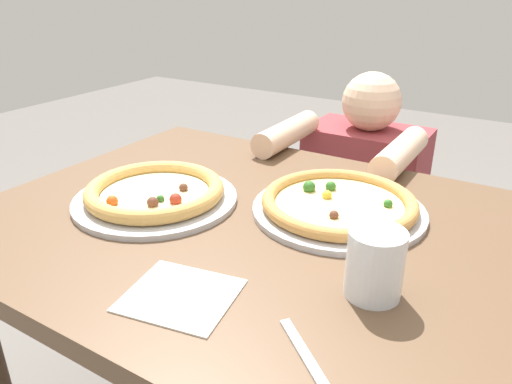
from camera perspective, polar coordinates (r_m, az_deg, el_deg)
name	(u,v)px	position (r m, az deg, el deg)	size (l,w,h in m)	color
dining_table	(267,274)	(1.01, 1.29, -9.57)	(1.16, 0.85, 0.75)	brown
pizza_near	(155,193)	(1.05, -11.76, -0.16)	(0.35, 0.35, 0.04)	#B7B7BC
pizza_far	(339,204)	(1.00, 9.68, -1.46)	(0.35, 0.35, 0.04)	#B7B7BC
water_cup_clear	(375,263)	(0.74, 13.79, -8.13)	(0.09, 0.09, 0.11)	silver
paper_napkin	(181,295)	(0.76, -8.84, -11.89)	(0.16, 0.14, 0.00)	white
fork	(319,378)	(0.63, 7.44, -20.86)	(0.17, 0.14, 0.00)	silver
diner_seated	(358,226)	(1.65, 11.95, -3.98)	(0.39, 0.51, 0.94)	#333847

